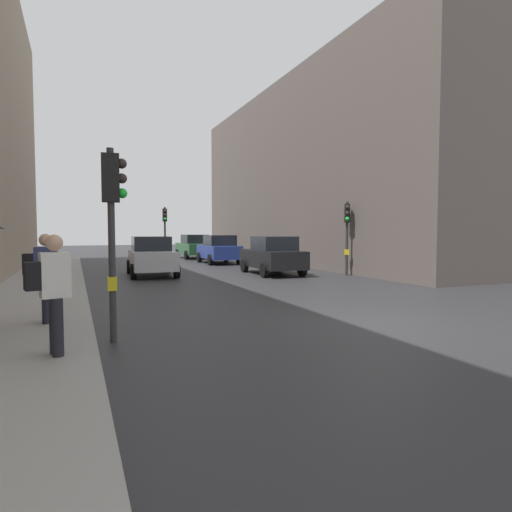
# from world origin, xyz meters

# --- Properties ---
(ground_plane) EXTENTS (120.00, 120.00, 0.00)m
(ground_plane) POSITION_xyz_m (0.00, 0.00, 0.00)
(ground_plane) COLOR #28282B
(sidewalk_kerb) EXTENTS (2.72, 40.00, 0.16)m
(sidewalk_kerb) POSITION_xyz_m (-7.03, 6.00, 0.08)
(sidewalk_kerb) COLOR gray
(sidewalk_kerb) RESTS_ON ground
(building_facade_right) EXTENTS (12.00, 26.92, 11.21)m
(building_facade_right) POSITION_xyz_m (11.67, 17.44, 5.61)
(building_facade_right) COLOR #5B514C
(building_facade_right) RESTS_ON ground
(traffic_light_far_median) EXTENTS (0.25, 0.43, 3.58)m
(traffic_light_far_median) POSITION_xyz_m (-0.51, 21.02, 2.47)
(traffic_light_far_median) COLOR #2D2D2D
(traffic_light_far_median) RESTS_ON ground
(traffic_light_mid_street) EXTENTS (0.37, 0.44, 3.32)m
(traffic_light_mid_street) POSITION_xyz_m (5.36, 8.96, 2.29)
(traffic_light_mid_street) COLOR #2D2D2D
(traffic_light_mid_street) RESTS_ON ground
(traffic_light_near_left) EXTENTS (0.44, 0.27, 3.43)m
(traffic_light_near_left) POSITION_xyz_m (-5.35, 0.47, 2.37)
(traffic_light_near_left) COLOR #2D2D2D
(traffic_light_near_left) RESTS_ON ground
(car_blue_van) EXTENTS (2.10, 4.24, 1.76)m
(car_blue_van) POSITION_xyz_m (2.32, 18.36, 0.88)
(car_blue_van) COLOR navy
(car_blue_van) RESTS_ON ground
(car_green_estate) EXTENTS (2.08, 4.23, 1.76)m
(car_green_estate) POSITION_xyz_m (2.22, 24.12, 0.88)
(car_green_estate) COLOR #2D6038
(car_green_estate) RESTS_ON ground
(car_dark_suv) EXTENTS (2.16, 4.27, 1.76)m
(car_dark_suv) POSITION_xyz_m (2.49, 10.74, 0.88)
(car_dark_suv) COLOR black
(car_dark_suv) RESTS_ON ground
(car_silver_hatchback) EXTENTS (2.19, 4.29, 1.76)m
(car_silver_hatchback) POSITION_xyz_m (-2.78, 12.33, 0.88)
(car_silver_hatchback) COLOR #BCBCC1
(car_silver_hatchback) RESTS_ON ground
(pedestrian_with_grey_backpack) EXTENTS (0.62, 0.36, 1.77)m
(pedestrian_with_grey_backpack) POSITION_xyz_m (-6.56, 1.93, 1.16)
(pedestrian_with_grey_backpack) COLOR black
(pedestrian_with_grey_backpack) RESTS_ON sidewalk_kerb
(pedestrian_with_black_backpack) EXTENTS (0.64, 0.40, 1.77)m
(pedestrian_with_black_backpack) POSITION_xyz_m (-6.30, -0.65, 1.16)
(pedestrian_with_black_backpack) COLOR black
(pedestrian_with_black_backpack) RESTS_ON sidewalk_kerb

